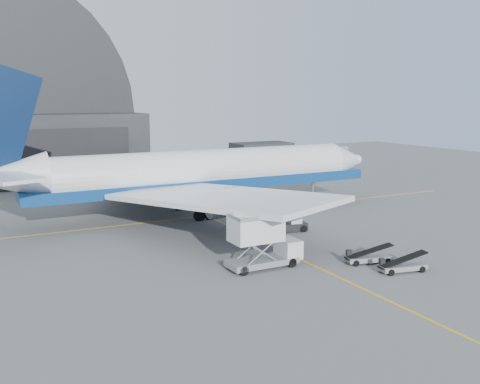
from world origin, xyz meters
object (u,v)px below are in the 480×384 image
airliner (192,173)px  belt_loader_a (402,266)px  pushback_tug (290,225)px  belt_loader_b (368,257)px  catering_truck (262,242)px

airliner → belt_loader_a: (7.03, -29.39, -4.83)m
pushback_tug → belt_loader_a: (0.65, -16.52, -0.13)m
pushback_tug → belt_loader_b: (-0.25, -13.25, -0.13)m
belt_loader_b → pushback_tug: bearing=104.3°
airliner → belt_loader_b: (6.13, -26.12, -4.83)m
airliner → belt_loader_a: 30.61m
airliner → catering_truck: (-3.11, -22.86, -3.02)m
pushback_tug → belt_loader_b: bearing=-81.2°
pushback_tug → airliner: bearing=126.2°
airliner → belt_loader_b: airliner is taller
airliner → pushback_tug: 15.11m
belt_loader_b → catering_truck: bearing=175.9°
airliner → belt_loader_a: bearing=-76.5°
belt_loader_a → belt_loader_b: belt_loader_b is taller
airliner → pushback_tug: size_ratio=13.50×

